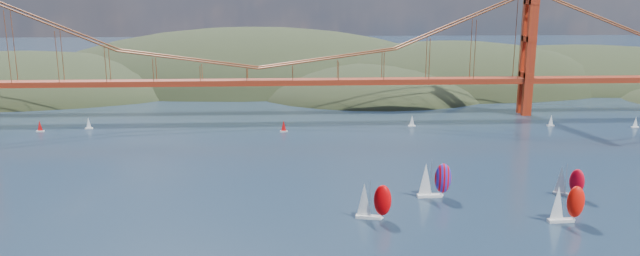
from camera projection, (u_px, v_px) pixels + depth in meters
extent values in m
ellipsoid|color=black|center=(17.00, 109.00, 351.38)|extent=(240.00, 140.00, 64.00)
ellipsoid|color=black|center=(252.00, 103.00, 398.05)|extent=(300.00, 180.00, 96.00)
ellipsoid|color=black|center=(450.00, 105.00, 374.08)|extent=(220.00, 140.00, 76.00)
ellipsoid|color=black|center=(374.00, 107.00, 341.29)|extent=(140.00, 110.00, 48.00)
ellipsoid|color=black|center=(582.00, 93.00, 397.38)|extent=(260.00, 160.00, 60.00)
cube|color=maroon|center=(259.00, 81.00, 274.38)|extent=(440.00, 7.00, 1.60)
cube|color=maroon|center=(259.00, 84.00, 274.65)|extent=(440.00, 7.00, 0.80)
cube|color=maroon|center=(528.00, 54.00, 277.74)|extent=(4.00, 8.50, 55.00)
cube|color=white|center=(368.00, 217.00, 158.67)|extent=(6.62, 3.13, 0.77)
cylinder|color=#99999E|center=(370.00, 198.00, 157.43)|extent=(0.10, 0.10, 9.57)
cone|color=silver|center=(364.00, 199.00, 157.78)|extent=(4.27, 4.27, 8.43)
ellipsoid|color=#D60003|center=(383.00, 200.00, 157.02)|extent=(4.97, 3.71, 8.04)
cube|color=silver|center=(561.00, 220.00, 156.29)|extent=(6.63, 2.27, 0.78)
cylinder|color=#99999E|center=(564.00, 200.00, 155.12)|extent=(0.10, 0.10, 9.78)
cone|color=silver|center=(558.00, 203.00, 155.06)|extent=(3.90, 3.90, 8.61)
ellipsoid|color=#EA0D03|center=(576.00, 202.00, 155.62)|extent=(4.75, 3.18, 8.22)
cube|color=silver|center=(564.00, 194.00, 175.80)|extent=(5.64, 4.64, 0.69)
cylinder|color=#99999E|center=(566.00, 178.00, 174.58)|extent=(0.09, 0.09, 8.65)
cone|color=silver|center=(561.00, 179.00, 175.37)|extent=(4.50, 4.50, 7.61)
ellipsoid|color=#BF0214|center=(577.00, 182.00, 173.18)|extent=(4.76, 4.40, 7.26)
cube|color=white|center=(429.00, 196.00, 174.38)|extent=(6.84, 2.16, 0.81)
cylinder|color=#99999E|center=(431.00, 177.00, 173.15)|extent=(0.10, 0.10, 10.16)
cone|color=silver|center=(426.00, 179.00, 173.13)|extent=(3.94, 3.94, 8.94)
ellipsoid|color=#CD0200|center=(443.00, 178.00, 173.57)|extent=(4.85, 3.16, 8.54)
cube|color=silver|center=(40.00, 131.00, 250.29)|extent=(3.00, 1.00, 0.50)
cone|color=red|center=(40.00, 125.00, 249.75)|extent=(2.00, 2.00, 4.20)
cube|color=silver|center=(89.00, 128.00, 255.11)|extent=(3.00, 1.00, 0.50)
cone|color=white|center=(89.00, 123.00, 254.57)|extent=(2.00, 2.00, 4.20)
cube|color=silver|center=(551.00, 125.00, 260.15)|extent=(3.00, 1.00, 0.50)
cone|color=white|center=(551.00, 120.00, 259.61)|extent=(2.00, 2.00, 4.20)
cube|color=silver|center=(635.00, 127.00, 257.14)|extent=(3.00, 1.00, 0.50)
cone|color=white|center=(636.00, 122.00, 256.60)|extent=(2.00, 2.00, 4.20)
cube|color=silver|center=(412.00, 126.00, 259.50)|extent=(3.00, 1.00, 0.50)
cone|color=white|center=(412.00, 120.00, 258.96)|extent=(2.00, 2.00, 4.20)
cube|color=silver|center=(284.00, 131.00, 249.98)|extent=(3.00, 1.00, 0.50)
cone|color=red|center=(284.00, 126.00, 249.44)|extent=(2.00, 2.00, 4.20)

